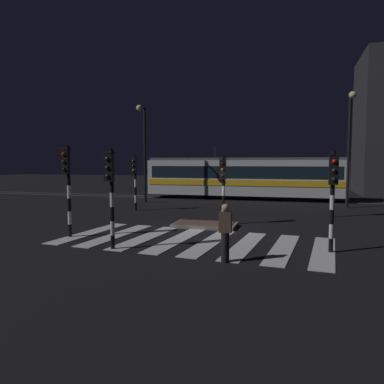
{
  "coord_description": "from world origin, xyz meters",
  "views": [
    {
      "loc": [
        3.59,
        -15.28,
        2.9
      ],
      "look_at": [
        -1.45,
        2.62,
        1.4
      ],
      "focal_mm": 34.66,
      "sensor_mm": 36.0,
      "label": 1
    }
  ],
  "objects": [
    {
      "name": "traffic_light_corner_far_left",
      "position": [
        -5.66,
        5.0,
        2.17
      ],
      "size": [
        0.36,
        0.42,
        3.29
      ],
      "color": "black",
      "rests_on": "ground"
    },
    {
      "name": "traffic_light_corner_near_left",
      "position": [
        -4.8,
        -3.01,
        2.32
      ],
      "size": [
        0.36,
        0.42,
        3.52
      ],
      "color": "black",
      "rests_on": "ground"
    },
    {
      "name": "traffic_light_corner_near_right",
      "position": [
        4.71,
        -2.89,
        2.14
      ],
      "size": [
        0.36,
        0.42,
        3.25
      ],
      "color": "black",
      "rests_on": "ground"
    },
    {
      "name": "crosswalk_zebra",
      "position": [
        0.0,
        -2.38,
        0.01
      ],
      "size": [
        10.13,
        5.54,
        0.02
      ],
      "color": "silver",
      "rests_on": "ground"
    },
    {
      "name": "ground_plane",
      "position": [
        0.0,
        0.0,
        0.0
      ],
      "size": [
        120.0,
        120.0,
        0.0
      ],
      "primitive_type": "plane",
      "color": "black"
    },
    {
      "name": "rail_near",
      "position": [
        0.0,
        12.88,
        0.01
      ],
      "size": [
        80.0,
        0.12,
        0.03
      ],
      "primitive_type": "cube",
      "color": "#59595E",
      "rests_on": "ground"
    },
    {
      "name": "traffic_light_kerb_mid_left",
      "position": [
        -2.25,
        -4.38,
        2.19
      ],
      "size": [
        0.36,
        0.42,
        3.33
      ],
      "color": "black",
      "rests_on": "ground"
    },
    {
      "name": "traffic_light_median_centre",
      "position": [
        0.38,
        1.39,
        2.09
      ],
      "size": [
        0.36,
        0.42,
        3.17
      ],
      "color": "black",
      "rests_on": "ground"
    },
    {
      "name": "tram",
      "position": [
        -0.37,
        13.6,
        1.75
      ],
      "size": [
        15.22,
        2.58,
        4.15
      ],
      "color": "silver",
      "rests_on": "ground"
    },
    {
      "name": "street_lamp_trackside_left",
      "position": [
        -6.89,
        9.23,
        4.36
      ],
      "size": [
        0.44,
        1.21,
        6.83
      ],
      "color": "black",
      "rests_on": "ground"
    },
    {
      "name": "traffic_light_corner_far_right",
      "position": [
        5.46,
        5.29,
        2.22
      ],
      "size": [
        0.36,
        0.42,
        3.36
      ],
      "color": "black",
      "rests_on": "ground"
    },
    {
      "name": "traffic_island",
      "position": [
        -0.31,
        0.72,
        0.09
      ],
      "size": [
        2.8,
        1.59,
        0.18
      ],
      "color": "slate",
      "rests_on": "ground"
    },
    {
      "name": "pedestrian_waiting_at_kerb",
      "position": [
        1.66,
        -4.86,
        0.88
      ],
      "size": [
        0.36,
        0.24,
        1.71
      ],
      "color": "black",
      "rests_on": "ground"
    },
    {
      "name": "rail_far",
      "position": [
        0.0,
        14.32,
        0.01
      ],
      "size": [
        80.0,
        0.12,
        0.03
      ],
      "primitive_type": "cube",
      "color": "#59595E",
      "rests_on": "ground"
    },
    {
      "name": "street_lamp_trackside_right",
      "position": [
        6.74,
        9.67,
        4.53
      ],
      "size": [
        0.44,
        1.21,
        7.14
      ],
      "color": "black",
      "rests_on": "ground"
    }
  ]
}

